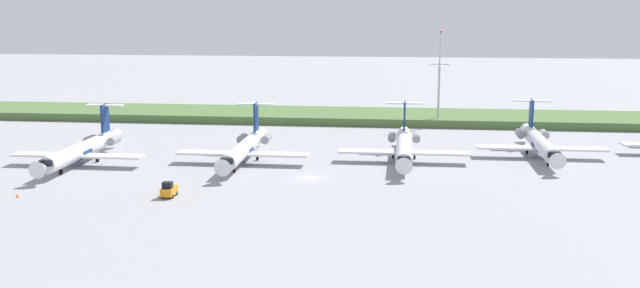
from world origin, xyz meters
The scene contains 9 objects.
ground_plane centered at (0.00, 30.00, 0.00)m, with size 500.00×500.00×0.00m, color #939399.
grass_berm centered at (0.00, 60.04, 0.92)m, with size 320.00×20.00×1.85m, color #4C6B38.
regional_jet_second centered at (-40.34, 5.83, 2.54)m, with size 22.81×31.00×9.00m.
regional_jet_third centered at (-12.92, 10.47, 2.54)m, with size 22.81×31.00×9.00m.
regional_jet_fourth centered at (14.64, 14.84, 2.54)m, with size 22.81×31.00×9.00m.
regional_jet_fifth centered at (38.99, 21.33, 2.54)m, with size 22.81×31.00×9.00m.
antenna_mast centered at (22.24, 53.36, 8.91)m, with size 4.40×0.50×21.40m.
baggage_tug centered at (-18.60, -13.71, 1.00)m, with size 1.72×3.20×2.30m.
safety_cone_mid_marker centered at (-39.94, -16.44, 0.28)m, with size 0.44×0.44×0.55m, color orange.
Camera 1 is at (14.22, -110.83, 26.76)m, focal length 40.77 mm.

